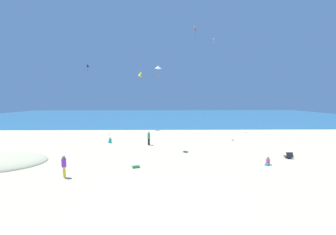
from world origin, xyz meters
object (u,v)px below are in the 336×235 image
(person_3, at_px, (110,141))
(kite_yellow, at_px, (141,74))
(cooler_box, at_px, (136,166))
(kite_white, at_px, (158,67))
(person_2, at_px, (268,162))
(beach_chair_mid_beach, at_px, (289,156))
(kite_black, at_px, (88,66))
(person_4, at_px, (64,165))
(kite_red, at_px, (195,29))
(person_1, at_px, (149,137))
(kite_orange, at_px, (213,39))

(person_3, height_order, kite_yellow, kite_yellow)
(cooler_box, xyz_separation_m, person_3, (-4.41, 9.17, 0.13))
(cooler_box, height_order, kite_white, kite_white)
(cooler_box, bearing_deg, person_2, 2.39)
(beach_chair_mid_beach, height_order, kite_white, kite_white)
(person_3, relative_size, kite_black, 0.56)
(person_4, bearing_deg, beach_chair_mid_beach, 154.15)
(person_4, relative_size, kite_red, 1.02)
(beach_chair_mid_beach, bearing_deg, person_2, 125.23)
(person_2, distance_m, kite_black, 28.01)
(kite_red, relative_size, kite_black, 1.22)
(beach_chair_mid_beach, bearing_deg, person_1, 69.59)
(kite_black, relative_size, kite_yellow, 0.66)
(person_3, relative_size, kite_yellow, 0.37)
(person_2, bearing_deg, person_3, -75.01)
(kite_red, bearing_deg, cooler_box, -117.12)
(person_3, relative_size, kite_white, 0.56)
(person_2, bearing_deg, kite_yellow, -102.84)
(person_4, xyz_separation_m, kite_red, (10.98, 14.52, 13.72))
(person_2, height_order, kite_red, kite_red)
(kite_orange, bearing_deg, kite_yellow, 171.44)
(kite_red, distance_m, kite_black, 17.05)
(person_3, distance_m, kite_orange, 22.90)
(person_1, height_order, person_3, person_1)
(kite_orange, bearing_deg, person_1, -132.59)
(beach_chair_mid_beach, bearing_deg, kite_red, 37.87)
(cooler_box, height_order, kite_red, kite_red)
(kite_red, bearing_deg, person_2, -70.17)
(cooler_box, distance_m, kite_yellow, 22.59)
(kite_orange, height_order, kite_yellow, kite_orange)
(person_2, height_order, kite_black, kite_black)
(person_3, bearing_deg, person_4, 136.98)
(cooler_box, xyz_separation_m, kite_red, (6.39, 12.47, 14.48))
(kite_red, bearing_deg, kite_black, 164.97)
(kite_red, distance_m, kite_yellow, 12.44)
(person_2, height_order, kite_orange, kite_orange)
(beach_chair_mid_beach, height_order, kite_red, kite_red)
(cooler_box, distance_m, kite_black, 21.93)
(person_4, height_order, kite_black, kite_black)
(kite_white, relative_size, kite_yellow, 0.67)
(beach_chair_mid_beach, height_order, kite_yellow, kite_yellow)
(kite_black, height_order, kite_yellow, kite_black)
(person_2, relative_size, person_3, 0.97)
(kite_yellow, bearing_deg, cooler_box, -84.85)
(cooler_box, relative_size, kite_black, 0.54)
(beach_chair_mid_beach, distance_m, kite_black, 29.20)
(kite_orange, relative_size, kite_yellow, 0.51)
(person_1, xyz_separation_m, person_4, (-5.04, -9.92, -0.01))
(person_4, bearing_deg, kite_red, -166.26)
(person_1, bearing_deg, kite_yellow, 134.88)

